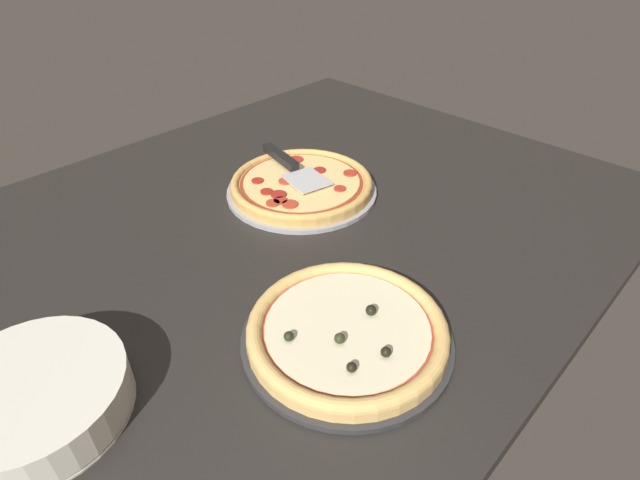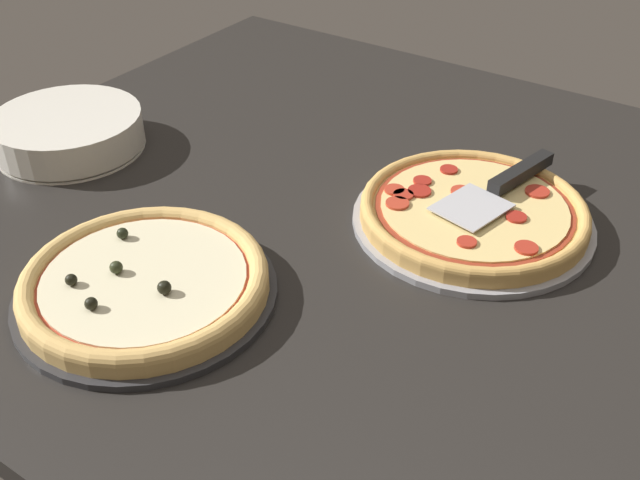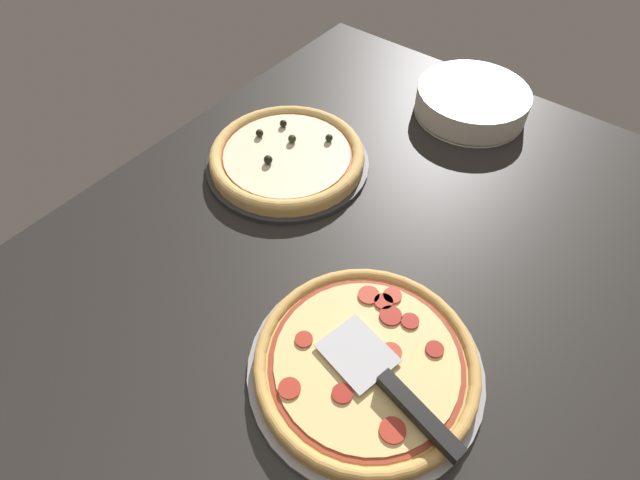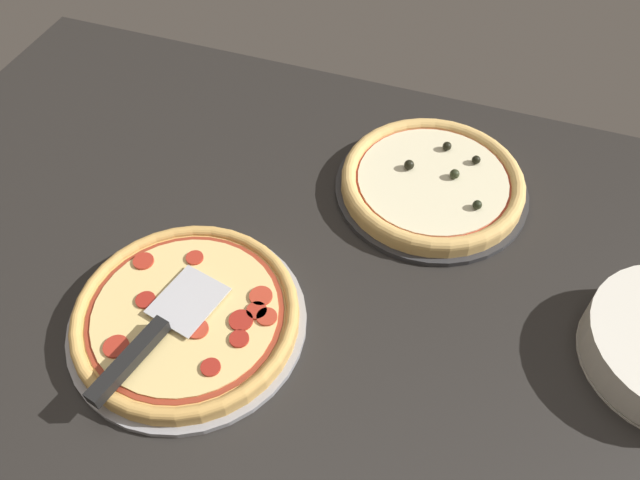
% 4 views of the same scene
% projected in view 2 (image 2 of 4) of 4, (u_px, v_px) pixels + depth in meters
% --- Properties ---
extents(ground_plane, '(1.52, 1.21, 0.04)m').
position_uv_depth(ground_plane, '(402.00, 235.00, 1.12)').
color(ground_plane, black).
extents(pizza_pan_front, '(0.36, 0.36, 0.01)m').
position_uv_depth(pizza_pan_front, '(472.00, 221.00, 1.11)').
color(pizza_pan_front, '#939399').
rests_on(pizza_pan_front, ground_plane).
extents(pizza_front, '(0.33, 0.33, 0.03)m').
position_uv_depth(pizza_front, '(473.00, 210.00, 1.10)').
color(pizza_front, tan).
rests_on(pizza_front, pizza_pan_front).
extents(pizza_pan_back, '(0.34, 0.34, 0.01)m').
position_uv_depth(pizza_pan_back, '(147.00, 293.00, 0.97)').
color(pizza_pan_back, '#2D2D30').
rests_on(pizza_pan_back, ground_plane).
extents(pizza_back, '(0.32, 0.32, 0.04)m').
position_uv_depth(pizza_back, '(145.00, 281.00, 0.96)').
color(pizza_back, '#DBAD60').
rests_on(pizza_back, pizza_pan_back).
extents(serving_spatula, '(0.10, 0.25, 0.02)m').
position_uv_depth(serving_spatula, '(510.00, 180.00, 1.13)').
color(serving_spatula, '#B7B7BC').
rests_on(serving_spatula, pizza_front).
extents(plate_stack, '(0.25, 0.25, 0.06)m').
position_uv_depth(plate_stack, '(69.00, 132.00, 1.28)').
color(plate_stack, silver).
rests_on(plate_stack, ground_plane).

